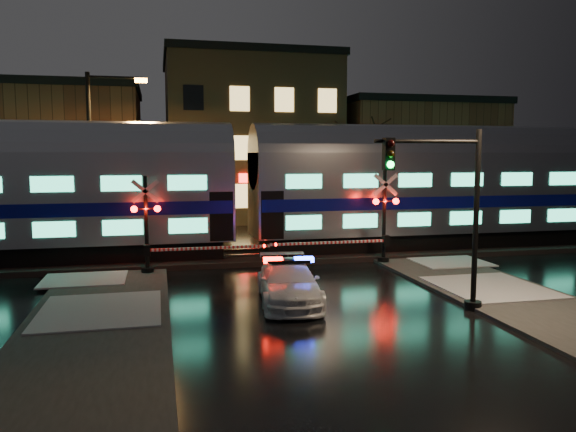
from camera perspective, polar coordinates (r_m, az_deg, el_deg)
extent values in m
plane|color=black|center=(21.22, 0.18, -6.67)|extent=(120.00, 120.00, 0.00)
cube|color=black|center=(25.99, -2.34, -4.01)|extent=(90.00, 4.20, 0.24)
cube|color=#2D2D2D|center=(14.99, -19.60, -12.32)|extent=(4.00, 20.00, 0.12)
cube|color=#2D2D2D|center=(18.64, 24.89, -8.89)|extent=(4.00, 20.00, 0.12)
cube|color=brown|center=(42.94, -24.24, 5.37)|extent=(14.00, 10.00, 9.00)
cube|color=brown|center=(43.17, -4.09, 7.56)|extent=(12.00, 11.00, 11.50)
cube|color=brown|center=(46.52, 12.13, 5.50)|extent=(12.00, 10.00, 8.50)
cube|color=black|center=(30.44, 20.35, -1.90)|extent=(24.00, 2.40, 0.80)
cube|color=#B7BAC1|center=(30.21, 20.52, 2.43)|extent=(25.00, 3.05, 3.80)
cube|color=navy|center=(30.24, 20.49, 1.67)|extent=(24.75, 3.09, 0.55)
cube|color=#39DBA5|center=(29.02, 22.12, -0.06)|extent=(21.00, 0.05, 0.62)
cube|color=#39DBA5|center=(28.90, 22.27, 3.49)|extent=(21.00, 0.05, 0.62)
cylinder|color=#B7BAC1|center=(30.16, 20.64, 5.65)|extent=(25.00, 3.05, 3.05)
imported|color=white|center=(18.09, 0.06, -6.78)|extent=(2.38, 4.75, 1.33)
cube|color=black|center=(17.95, 0.06, -4.60)|extent=(1.41, 0.51, 0.09)
cube|color=#FF0C05|center=(17.90, -1.53, -4.50)|extent=(0.64, 0.38, 0.15)
cube|color=#1426FF|center=(18.00, 1.64, -4.44)|extent=(0.64, 0.38, 0.15)
cylinder|color=black|center=(24.87, 9.65, -4.48)|extent=(0.51, 0.51, 0.31)
cylinder|color=black|center=(24.59, 9.73, -0.15)|extent=(0.16, 0.16, 4.08)
sphere|color=#FF0C05|center=(24.19, 8.92, 1.45)|extent=(0.27, 0.27, 0.27)
sphere|color=#FF0C05|center=(24.54, 10.91, 1.48)|extent=(0.27, 0.27, 0.27)
cube|color=white|center=(23.62, 4.20, -2.71)|extent=(5.10, 0.10, 0.10)
cube|color=black|center=(24.49, 9.92, -2.47)|extent=(0.25, 0.30, 0.45)
cylinder|color=black|center=(23.00, -14.07, -5.47)|extent=(0.49, 0.49, 0.29)
cylinder|color=black|center=(22.71, -14.20, -0.98)|extent=(0.16, 0.16, 3.92)
sphere|color=#FF0C05|center=(22.47, -15.37, 0.67)|extent=(0.25, 0.25, 0.25)
sphere|color=#FF0C05|center=(22.45, -13.13, 0.72)|extent=(0.25, 0.25, 0.25)
cube|color=white|center=(22.67, -7.94, -3.24)|extent=(4.90, 0.10, 0.10)
cube|color=black|center=(22.60, -14.15, -3.40)|extent=(0.25, 0.30, 0.45)
cylinder|color=black|center=(18.31, 18.26, -8.64)|extent=(0.51, 0.51, 0.27)
cylinder|color=black|center=(17.83, 18.55, -0.50)|extent=(0.16, 0.16, 5.49)
cylinder|color=black|center=(16.92, 14.03, 7.37)|extent=(3.30, 0.11, 0.11)
cube|color=black|center=(16.23, 10.18, 6.22)|extent=(0.29, 0.26, 0.92)
sphere|color=#0CFF3F|center=(16.09, 10.38, 5.17)|extent=(0.20, 0.20, 0.20)
cylinder|color=black|center=(29.32, -19.42, 5.14)|extent=(0.22, 0.22, 8.72)
cylinder|color=black|center=(29.44, -17.12, 13.31)|extent=(2.62, 0.13, 0.13)
cube|color=orange|center=(29.37, -14.71, 13.18)|extent=(0.60, 0.31, 0.20)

